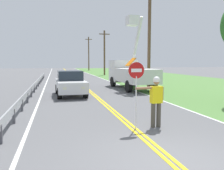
{
  "coord_description": "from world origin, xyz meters",
  "views": [
    {
      "loc": [
        -2.63,
        -4.93,
        2.36
      ],
      "look_at": [
        0.07,
        6.31,
        1.2
      ],
      "focal_mm": 38.01,
      "sensor_mm": 36.0,
      "label": 1
    }
  ],
  "objects_px": {
    "stop_sign_paddle": "(136,80)",
    "utility_pole_mid": "(104,52)",
    "flagger_worker": "(156,98)",
    "utility_pole_near": "(149,35)",
    "utility_pole_far": "(89,53)",
    "utility_bucket_truck": "(130,72)",
    "oncoming_sedan_nearest": "(70,84)"
  },
  "relations": [
    {
      "from": "flagger_worker",
      "to": "stop_sign_paddle",
      "type": "distance_m",
      "value": 1.02
    },
    {
      "from": "flagger_worker",
      "to": "utility_bucket_truck",
      "type": "distance_m",
      "value": 12.31
    },
    {
      "from": "utility_bucket_truck",
      "to": "oncoming_sedan_nearest",
      "type": "bearing_deg",
      "value": -148.35
    },
    {
      "from": "flagger_worker",
      "to": "stop_sign_paddle",
      "type": "relative_size",
      "value": 0.78
    },
    {
      "from": "flagger_worker",
      "to": "oncoming_sedan_nearest",
      "type": "bearing_deg",
      "value": 105.87
    },
    {
      "from": "utility_bucket_truck",
      "to": "utility_pole_near",
      "type": "bearing_deg",
      "value": 6.66
    },
    {
      "from": "utility_bucket_truck",
      "to": "utility_pole_near",
      "type": "distance_m",
      "value": 3.72
    },
    {
      "from": "stop_sign_paddle",
      "to": "utility_bucket_truck",
      "type": "height_order",
      "value": "utility_bucket_truck"
    },
    {
      "from": "utility_pole_mid",
      "to": "utility_pole_far",
      "type": "relative_size",
      "value": 0.88
    },
    {
      "from": "flagger_worker",
      "to": "utility_pole_near",
      "type": "xyz_separation_m",
      "value": [
        4.7,
        12.17,
        3.62
      ]
    },
    {
      "from": "flagger_worker",
      "to": "utility_pole_near",
      "type": "height_order",
      "value": "utility_pole_near"
    },
    {
      "from": "utility_bucket_truck",
      "to": "utility_pole_mid",
      "type": "bearing_deg",
      "value": 84.67
    },
    {
      "from": "utility_pole_near",
      "to": "utility_pole_far",
      "type": "bearing_deg",
      "value": 89.54
    },
    {
      "from": "oncoming_sedan_nearest",
      "to": "utility_bucket_truck",
      "type": "bearing_deg",
      "value": 31.65
    },
    {
      "from": "utility_bucket_truck",
      "to": "utility_pole_mid",
      "type": "xyz_separation_m",
      "value": [
        1.87,
        20.08,
        2.51
      ]
    },
    {
      "from": "flagger_worker",
      "to": "utility_pole_near",
      "type": "relative_size",
      "value": 0.2
    },
    {
      "from": "utility_pole_mid",
      "to": "utility_pole_near",
      "type": "bearing_deg",
      "value": -90.13
    },
    {
      "from": "stop_sign_paddle",
      "to": "utility_pole_near",
      "type": "distance_m",
      "value": 13.73
    },
    {
      "from": "utility_bucket_truck",
      "to": "utility_pole_near",
      "type": "relative_size",
      "value": 0.77
    },
    {
      "from": "stop_sign_paddle",
      "to": "utility_pole_far",
      "type": "relative_size",
      "value": 0.27
    },
    {
      "from": "utility_pole_near",
      "to": "utility_pole_far",
      "type": "relative_size",
      "value": 1.05
    },
    {
      "from": "utility_bucket_truck",
      "to": "utility_pole_mid",
      "type": "distance_m",
      "value": 20.32
    },
    {
      "from": "stop_sign_paddle",
      "to": "utility_pole_far",
      "type": "xyz_separation_m",
      "value": [
        5.81,
        53.57,
        2.76
      ]
    },
    {
      "from": "utility_pole_near",
      "to": "utility_pole_far",
      "type": "xyz_separation_m",
      "value": [
        0.34,
        41.33,
        -0.2
      ]
    },
    {
      "from": "stop_sign_paddle",
      "to": "utility_pole_mid",
      "type": "xyz_separation_m",
      "value": [
        5.51,
        32.1,
        2.23
      ]
    },
    {
      "from": "utility_pole_near",
      "to": "flagger_worker",
      "type": "bearing_deg",
      "value": -111.12
    },
    {
      "from": "oncoming_sedan_nearest",
      "to": "stop_sign_paddle",
      "type": "bearing_deg",
      "value": -79.0
    },
    {
      "from": "stop_sign_paddle",
      "to": "utility_pole_mid",
      "type": "relative_size",
      "value": 0.31
    },
    {
      "from": "stop_sign_paddle",
      "to": "utility_pole_mid",
      "type": "height_order",
      "value": "utility_pole_mid"
    },
    {
      "from": "stop_sign_paddle",
      "to": "utility_pole_near",
      "type": "height_order",
      "value": "utility_pole_near"
    },
    {
      "from": "flagger_worker",
      "to": "oncoming_sedan_nearest",
      "type": "height_order",
      "value": "flagger_worker"
    },
    {
      "from": "utility_pole_mid",
      "to": "utility_pole_far",
      "type": "height_order",
      "value": "utility_pole_far"
    }
  ]
}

